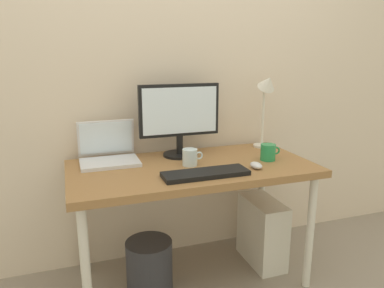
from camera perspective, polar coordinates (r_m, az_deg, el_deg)
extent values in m
plane|color=gray|center=(2.35, 0.00, -20.15)|extent=(6.00, 6.00, 0.00)
cube|color=beige|center=(2.32, -3.28, 13.51)|extent=(4.40, 0.04, 2.60)
cube|color=olive|center=(2.04, 0.00, -3.81)|extent=(1.33, 0.67, 0.04)
cylinder|color=silver|center=(1.85, -16.06, -18.75)|extent=(0.04, 0.04, 0.67)
cylinder|color=silver|center=(2.23, 17.80, -12.91)|extent=(0.04, 0.04, 0.67)
cylinder|color=silver|center=(2.33, -16.90, -11.58)|extent=(0.04, 0.04, 0.67)
cylinder|color=silver|center=(2.64, 10.67, -8.08)|extent=(0.04, 0.04, 0.67)
cylinder|color=black|center=(2.22, -1.90, -1.63)|extent=(0.20, 0.20, 0.01)
cylinder|color=black|center=(2.20, -1.91, -0.08)|extent=(0.04, 0.04, 0.11)
cube|color=black|center=(2.16, -1.96, 5.26)|extent=(0.48, 0.03, 0.30)
cube|color=white|center=(2.14, -1.83, 5.20)|extent=(0.45, 0.01, 0.27)
cube|color=silver|center=(2.10, -12.60, -2.81)|extent=(0.32, 0.22, 0.02)
cube|color=silver|center=(2.19, -13.16, 0.96)|extent=(0.32, 0.05, 0.21)
cube|color=white|center=(2.18, -13.13, 0.95)|extent=(0.30, 0.04, 0.18)
cylinder|color=silver|center=(2.47, 10.72, -0.25)|extent=(0.11, 0.11, 0.01)
cylinder|color=silver|center=(2.43, 10.93, 4.24)|extent=(0.02, 0.02, 0.38)
cone|color=silver|center=(2.37, 11.67, 9.31)|extent=(0.11, 0.14, 0.13)
cube|color=black|center=(1.86, 2.11, -4.59)|extent=(0.44, 0.14, 0.02)
ellipsoid|color=silver|center=(2.00, 9.89, -3.28)|extent=(0.06, 0.09, 0.03)
cylinder|color=#268C4C|center=(2.16, 11.69, -1.25)|extent=(0.09, 0.09, 0.09)
torus|color=#268C4C|center=(2.19, 12.94, -1.00)|extent=(0.05, 0.01, 0.05)
cylinder|color=silver|center=(2.02, -0.34, -2.06)|extent=(0.08, 0.08, 0.09)
torus|color=silver|center=(2.04, 1.08, -1.80)|extent=(0.05, 0.01, 0.05)
cube|color=silver|center=(2.45, 10.81, -13.16)|extent=(0.18, 0.36, 0.42)
cylinder|color=#333338|center=(2.20, -6.61, -18.24)|extent=(0.26, 0.26, 0.30)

